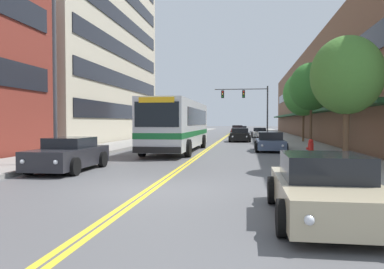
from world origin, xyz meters
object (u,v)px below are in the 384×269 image
car_beige_parked_right_foreground (325,189)px  street_tree_right_far (304,94)px  car_white_parked_right_far (260,133)px  fire_hydrant (311,148)px  traffic_signal_mast (249,101)px  car_slate_blue_parked_right_mid (270,142)px  car_black_moving_lead (240,135)px  street_tree_right_near (347,76)px  street_tree_right_mid (311,87)px  city_bus (178,123)px  car_red_moving_second (237,130)px  car_navy_parked_left_mid (186,134)px  street_lamp_left_near (62,48)px  car_charcoal_parked_left_near (69,155)px  car_silver_moving_third (242,129)px

car_beige_parked_right_foreground → street_tree_right_far: (3.50, 27.21, 3.90)m
car_white_parked_right_far → fire_hydrant: (1.58, -28.53, 0.07)m
car_beige_parked_right_foreground → traffic_signal_mast: (-1.35, 37.84, 3.87)m
car_slate_blue_parked_right_mid → car_black_moving_lead: bearing=100.7°
street_tree_right_near → fire_hydrant: street_tree_right_near is taller
car_black_moving_lead → street_tree_right_mid: street_tree_right_mid is taller
street_tree_right_mid → fire_hydrant: size_ratio=6.23×
city_bus → street_tree_right_far: size_ratio=1.89×
car_red_moving_second → street_tree_right_far: size_ratio=0.68×
car_navy_parked_left_mid → traffic_signal_mast: size_ratio=0.71×
car_white_parked_right_far → car_black_moving_lead: (-2.27, -10.41, 0.05)m
car_slate_blue_parked_right_mid → street_tree_right_mid: 4.63m
car_red_moving_second → traffic_signal_mast: size_ratio=0.68×
car_slate_blue_parked_right_mid → car_black_moving_lead: size_ratio=1.04×
street_lamp_left_near → car_navy_parked_left_mid: bearing=88.9°
car_black_moving_lead → street_tree_right_near: bearing=-78.2°
car_charcoal_parked_left_near → fire_hydrant: car_charcoal_parked_left_near is taller
car_charcoal_parked_left_near → street_tree_right_mid: 16.89m
car_slate_blue_parked_right_mid → street_tree_right_near: 10.88m
car_beige_parked_right_foreground → traffic_signal_mast: traffic_signal_mast is taller
city_bus → street_tree_right_mid: size_ratio=2.09×
car_navy_parked_left_mid → street_tree_right_near: 30.32m
car_navy_parked_left_mid → street_tree_right_far: bearing=-34.9°
city_bus → car_red_moving_second: bearing=84.6°
car_navy_parked_left_mid → car_black_moving_lead: bearing=-43.2°
car_navy_parked_left_mid → traffic_signal_mast: 8.62m
car_navy_parked_left_mid → car_silver_moving_third: 25.98m
car_silver_moving_third → street_tree_right_far: street_tree_right_far is taller
car_white_parked_right_far → car_charcoal_parked_left_near: bearing=-104.5°
car_navy_parked_left_mid → street_lamp_left_near: (-0.56, -28.74, 4.49)m
car_beige_parked_right_foreground → car_red_moving_second: bearing=93.4°
street_tree_right_mid → street_tree_right_far: 9.02m
fire_hydrant → car_slate_blue_parked_right_mid: bearing=104.3°
car_black_moving_lead → traffic_signal_mast: 9.09m
car_silver_moving_third → street_tree_right_far: size_ratio=0.70×
city_bus → street_tree_right_far: street_tree_right_far is taller
car_beige_parked_right_foreground → traffic_signal_mast: size_ratio=0.69×
car_beige_parked_right_foreground → fire_hydrant: (1.61, 11.55, 0.03)m
street_lamp_left_near → street_tree_right_mid: size_ratio=1.49×
car_navy_parked_left_mid → traffic_signal_mast: bearing=15.7°
city_bus → street_tree_right_near: (8.44, -9.04, 1.94)m
car_silver_moving_third → car_slate_blue_parked_right_mid: bearing=-86.7°
street_tree_right_far → car_beige_parked_right_foreground: bearing=-97.3°
car_navy_parked_left_mid → street_lamp_left_near: street_lamp_left_near is taller
car_charcoal_parked_left_near → city_bus: bearing=76.2°
car_red_moving_second → car_silver_moving_third: 11.12m
car_navy_parked_left_mid → car_beige_parked_right_foreground: size_ratio=1.03×
street_tree_right_far → fire_hydrant: street_tree_right_far is taller
traffic_signal_mast → street_lamp_left_near: 31.83m
car_red_moving_second → street_lamp_left_near: (-6.31, -42.84, 4.42)m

